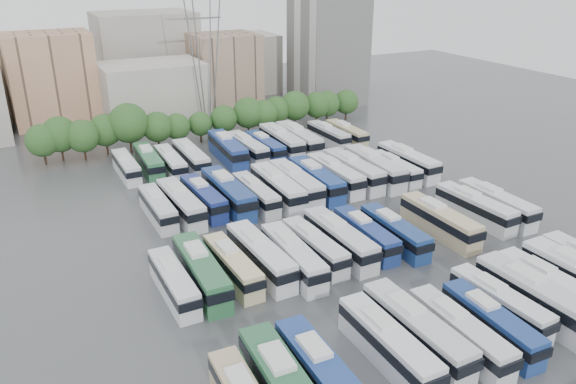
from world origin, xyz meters
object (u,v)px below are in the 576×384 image
bus_r1_s5 (314,246)px  bus_r0_s5 (416,330)px  bus_r0_s2 (323,376)px  bus_r1_s13 (496,204)px  bus_r1_s6 (340,239)px  bus_r3_s9 (281,141)px  bus_r2_s12 (395,168)px  bus_r3_s7 (247,148)px  apartment_tower (328,46)px  bus_r1_s12 (475,208)px  bus_r1_s0 (174,282)px  bus_r2_s8 (316,179)px  bus_r0_s10 (549,286)px  bus_r2_s5 (256,194)px  bus_r1_s4 (293,256)px  bus_r0_s8 (499,303)px  bus_r1_s3 (261,256)px  bus_r2_s10 (353,170)px  bus_r3_s1 (126,166)px  bus_r2_s13 (408,161)px  bus_r3_s13 (346,133)px  bus_r1_s8 (394,232)px  bus_r3_s3 (170,162)px  bus_r2_s9 (335,175)px  bus_r2_s6 (278,187)px  bus_r3_s6 (227,149)px  bus_r1_s7 (365,234)px  bus_r3_s2 (149,161)px  bus_r3_s10 (299,139)px  bus_r3_s12 (328,135)px  electricity_pylon (203,32)px  bus_r1_s2 (232,265)px  bus_r2_s1 (158,208)px  bus_r2_s11 (374,167)px  bus_r0_s4 (388,344)px  bus_r2_s4 (228,193)px  bus_r2_s2 (181,203)px  bus_r1_s1 (201,271)px  bus_r0_s9 (537,298)px  bus_r2_s3 (203,197)px  bus_r0_s6 (459,332)px  bus_r0_s7 (491,323)px  bus_r2_s7 (296,183)px  bus_r1_s10 (440,221)px

bus_r1_s5 → bus_r0_s5: bearing=-91.6°
bus_r0_s2 → bus_r1_s13: 40.79m
bus_r1_s6 → bus_r3_s9: (10.12, 35.40, 0.15)m
bus_r2_s12 → bus_r3_s7: size_ratio=0.89×
apartment_tower → bus_r1_s12: bearing=-103.8°
bus_r1_s0 → bus_r2_s8: size_ratio=0.84×
bus_r0_s10 → bus_r2_s5: 37.89m
bus_r1_s4 → bus_r0_s2: bearing=-108.8°
bus_r0_s8 → bus_r1_s3: bus_r1_s3 is taller
bus_r1_s5 → bus_r2_s10: (16.63, 17.68, 0.32)m
bus_r3_s1 → bus_r3_s7: bearing=-2.2°
bus_r2_s13 → bus_r3_s13: bus_r2_s13 is taller
bus_r1_s8 → bus_r3_s3: bus_r3_s3 is taller
bus_r1_s0 → bus_r2_s9: (29.50, 17.73, 0.26)m
bus_r2_s6 → bus_r2_s8: bearing=3.4°
bus_r2_s9 → bus_r3_s6: bearing=117.9°
bus_r1_s7 → bus_r3_s2: bearing=115.6°
bus_r0_s2 → bus_r3_s7: size_ratio=1.01×
bus_r1_s0 → bus_r3_s10: size_ratio=0.80×
bus_r3_s6 → bus_r3_s12: (19.58, 0.10, -0.31)m
electricity_pylon → bus_r0_s10: electricity_pylon is taller
bus_r1_s2 → bus_r2_s6: (13.33, 16.52, 0.30)m
bus_r0_s5 → bus_r2_s13: size_ratio=0.99×
bus_r0_s5 → bus_r2_s1: (-13.03, 35.79, -0.22)m
bus_r1_s7 → bus_r2_s10: (9.83, 17.75, 0.31)m
bus_r1_s4 → bus_r3_s9: (16.66, 36.47, 0.21)m
bus_r1_s6 → bus_r2_s9: size_ratio=0.98×
bus_r2_s11 → bus_r0_s4: bearing=-121.2°
bus_r0_s2 → bus_r2_s4: bus_r2_s4 is taller
bus_r1_s0 → bus_r1_s5: 16.13m
bus_r2_s2 → bus_r1_s8: bearing=-46.0°
bus_r1_s1 → bus_r1_s5: 13.13m
bus_r0_s9 → bus_r2_s3: bearing=116.3°
electricity_pylon → bus_r2_s2: electricity_pylon is taller
bus_r0_s6 → bus_r0_s10: (13.04, 1.67, 0.01)m
bus_r1_s5 → bus_r3_s13: size_ratio=1.00×
bus_r2_s9 → bus_r2_s11: bus_r2_s11 is taller
bus_r2_s3 → bus_r3_s10: size_ratio=0.87×
bus_r3_s2 → bus_r2_s6: bearing=-53.7°
bus_r1_s4 → bus_r1_s13: bearing=2.3°
bus_r0_s9 → bus_r2_s1: (-26.15, 37.20, -0.32)m
bus_r1_s13 → bus_r2_s5: (-26.54, 17.46, -0.12)m
electricity_pylon → bus_r1_s2: size_ratio=3.05×
bus_r0_s7 → bus_r3_s13: 58.04m
bus_r1_s5 → bus_r3_s1: 38.18m
bus_r0_s2 → bus_r1_s0: (-6.27, 18.68, -0.22)m
electricity_pylon → bus_r2_s7: (-0.47, -38.21, -16.68)m
electricity_pylon → bus_r1_s10: size_ratio=2.75×
bus_r1_s3 → bus_r2_s1: bus_r1_s3 is taller
bus_r0_s2 → bus_r3_s9: bus_r3_s9 is taller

